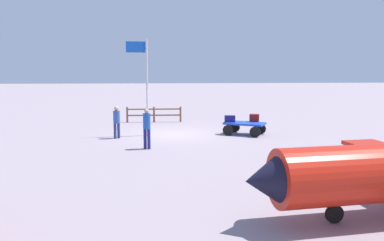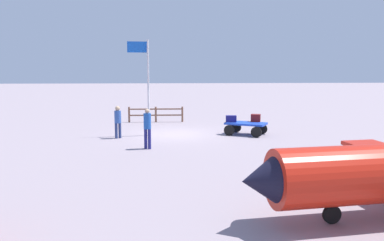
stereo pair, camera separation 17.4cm
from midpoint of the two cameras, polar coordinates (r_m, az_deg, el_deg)
The scene contains 8 objects.
ground_plane at distance 22.12m, azimuth -2.47°, elevation -1.87°, with size 120.00×120.00×0.00m, color gray.
luggage_cart at distance 22.00m, azimuth 6.94°, elevation -0.71°, with size 2.35×2.04×0.65m.
suitcase_grey at distance 22.36m, azimuth 8.32°, elevation 0.36°, with size 0.58×0.50×0.40m.
suitcase_maroon at distance 22.06m, azimuth 4.98°, elevation 0.24°, with size 0.58×0.37×0.35m.
worker_lead at distance 21.04m, azimuth -10.52°, elevation 0.11°, with size 0.46×0.46×1.62m.
worker_trailing at distance 18.20m, azimuth -6.49°, elevation -0.74°, with size 0.44×0.44×1.77m.
flagpole at distance 21.49m, azimuth -6.79°, elevation 5.80°, with size 1.08×0.21×4.92m.
wooden_fence at distance 26.71m, azimuth -5.42°, elevation 0.99°, with size 3.52×0.12×0.99m.
Camera 1 is at (0.53, 21.81, 3.67)m, focal length 38.92 mm.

